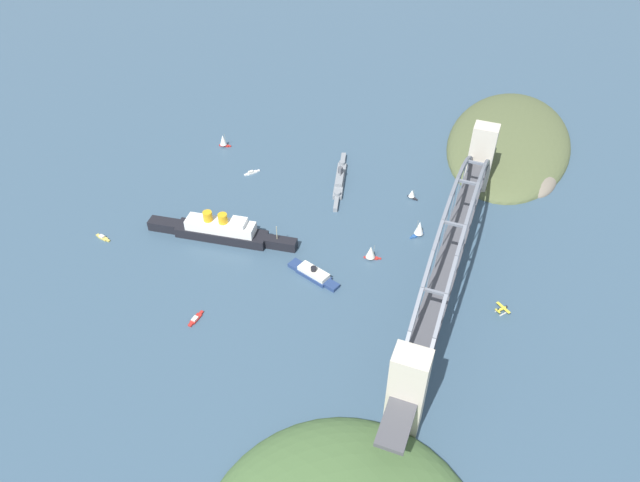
{
  "coord_description": "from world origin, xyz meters",
  "views": [
    {
      "loc": [
        -253.71,
        -17.71,
        245.55
      ],
      "look_at": [
        0.0,
        79.3,
        8.0
      ],
      "focal_mm": 32.72,
      "sensor_mm": 36.0,
      "label": 1
    }
  ],
  "objects_px": {
    "small_boat_5": "(223,140)",
    "harbor_ferry_steamer": "(313,274)",
    "naval_cruiser": "(340,179)",
    "small_boat_0": "(103,237)",
    "harbor_arch_bridge": "(452,248)",
    "small_boat_6": "(252,173)",
    "small_boat_4": "(371,252)",
    "small_boat_1": "(196,319)",
    "small_boat_2": "(412,194)",
    "small_boat_3": "(419,228)",
    "seaplane_taxiing_near_bridge": "(502,309)",
    "ocean_liner": "(221,231)"
  },
  "relations": [
    {
      "from": "ocean_liner",
      "to": "harbor_ferry_steamer",
      "type": "relative_size",
      "value": 2.78
    },
    {
      "from": "small_boat_1",
      "to": "small_boat_3",
      "type": "relative_size",
      "value": 0.98
    },
    {
      "from": "small_boat_3",
      "to": "harbor_arch_bridge",
      "type": "bearing_deg",
      "value": -145.74
    },
    {
      "from": "seaplane_taxiing_near_bridge",
      "to": "harbor_ferry_steamer",
      "type": "bearing_deg",
      "value": 95.78
    },
    {
      "from": "ocean_liner",
      "to": "small_boat_3",
      "type": "bearing_deg",
      "value": -67.81
    },
    {
      "from": "small_boat_0",
      "to": "small_boat_4",
      "type": "xyz_separation_m",
      "value": [
        43.57,
        -166.54,
        4.31
      ]
    },
    {
      "from": "small_boat_5",
      "to": "harbor_ferry_steamer",
      "type": "bearing_deg",
      "value": -132.86
    },
    {
      "from": "small_boat_4",
      "to": "small_boat_1",
      "type": "bearing_deg",
      "value": 137.5
    },
    {
      "from": "harbor_ferry_steamer",
      "to": "small_boat_3",
      "type": "relative_size",
      "value": 2.81
    },
    {
      "from": "small_boat_2",
      "to": "small_boat_5",
      "type": "bearing_deg",
      "value": 85.06
    },
    {
      "from": "naval_cruiser",
      "to": "small_boat_1",
      "type": "distance_m",
      "value": 155.5
    },
    {
      "from": "harbor_arch_bridge",
      "to": "small_boat_6",
      "type": "distance_m",
      "value": 170.5
    },
    {
      "from": "harbor_arch_bridge",
      "to": "seaplane_taxiing_near_bridge",
      "type": "relative_size",
      "value": 29.5
    },
    {
      "from": "naval_cruiser",
      "to": "small_boat_3",
      "type": "distance_m",
      "value": 77.02
    },
    {
      "from": "harbor_ferry_steamer",
      "to": "small_boat_1",
      "type": "bearing_deg",
      "value": 138.65
    },
    {
      "from": "naval_cruiser",
      "to": "small_boat_4",
      "type": "distance_m",
      "value": 82.95
    },
    {
      "from": "small_boat_2",
      "to": "seaplane_taxiing_near_bridge",
      "type": "bearing_deg",
      "value": -139.52
    },
    {
      "from": "small_boat_3",
      "to": "small_boat_4",
      "type": "relative_size",
      "value": 1.17
    },
    {
      "from": "ocean_liner",
      "to": "small_boat_2",
      "type": "xyz_separation_m",
      "value": [
        85.33,
        -103.92,
        -2.45
      ]
    },
    {
      "from": "small_boat_2",
      "to": "harbor_ferry_steamer",
      "type": "bearing_deg",
      "value": 159.8
    },
    {
      "from": "ocean_liner",
      "to": "small_boat_0",
      "type": "bearing_deg",
      "value": 111.37
    },
    {
      "from": "naval_cruiser",
      "to": "small_boat_0",
      "type": "xyz_separation_m",
      "value": [
        -113.37,
        121.78,
        -1.79
      ]
    },
    {
      "from": "harbor_ferry_steamer",
      "to": "small_boat_1",
      "type": "height_order",
      "value": "harbor_ferry_steamer"
    },
    {
      "from": "small_boat_0",
      "to": "small_boat_3",
      "type": "xyz_separation_m",
      "value": [
        75.92,
        -189.0,
        5.11
      ]
    },
    {
      "from": "small_boat_2",
      "to": "small_boat_6",
      "type": "height_order",
      "value": "small_boat_2"
    },
    {
      "from": "small_boat_3",
      "to": "small_boat_5",
      "type": "distance_m",
      "value": 176.14
    },
    {
      "from": "harbor_arch_bridge",
      "to": "small_boat_4",
      "type": "bearing_deg",
      "value": 84.46
    },
    {
      "from": "harbor_arch_bridge",
      "to": "small_boat_4",
      "type": "relative_size",
      "value": 23.9
    },
    {
      "from": "seaplane_taxiing_near_bridge",
      "to": "small_boat_3",
      "type": "relative_size",
      "value": 0.69
    },
    {
      "from": "small_boat_2",
      "to": "small_boat_5",
      "type": "xyz_separation_m",
      "value": [
        13.37,
        154.77,
        1.7
      ]
    },
    {
      "from": "small_boat_4",
      "to": "harbor_ferry_steamer",
      "type": "bearing_deg",
      "value": 135.31
    },
    {
      "from": "harbor_ferry_steamer",
      "to": "small_boat_1",
      "type": "relative_size",
      "value": 2.87
    },
    {
      "from": "seaplane_taxiing_near_bridge",
      "to": "small_boat_5",
      "type": "xyz_separation_m",
      "value": [
        99.44,
        228.23,
        3.11
      ]
    },
    {
      "from": "seaplane_taxiing_near_bridge",
      "to": "small_boat_3",
      "type": "xyz_separation_m",
      "value": [
        48.8,
        59.52,
        3.63
      ]
    },
    {
      "from": "small_boat_4",
      "to": "small_boat_6",
      "type": "xyz_separation_m",
      "value": [
        56.77,
        109.13,
        -4.21
      ]
    },
    {
      "from": "harbor_ferry_steamer",
      "to": "ocean_liner",
      "type": "bearing_deg",
      "value": 80.2
    },
    {
      "from": "small_boat_0",
      "to": "small_boat_5",
      "type": "xyz_separation_m",
      "value": [
        126.55,
        -20.29,
        4.6
      ]
    },
    {
      "from": "small_boat_4",
      "to": "naval_cruiser",
      "type": "bearing_deg",
      "value": 32.68
    },
    {
      "from": "small_boat_1",
      "to": "small_boat_4",
      "type": "distance_m",
      "value": 112.12
    },
    {
      "from": "small_boat_0",
      "to": "small_boat_5",
      "type": "bearing_deg",
      "value": -9.11
    },
    {
      "from": "harbor_ferry_steamer",
      "to": "small_boat_3",
      "type": "distance_m",
      "value": 77.85
    },
    {
      "from": "small_boat_5",
      "to": "small_boat_6",
      "type": "relative_size",
      "value": 1.06
    },
    {
      "from": "ocean_liner",
      "to": "small_boat_0",
      "type": "relative_size",
      "value": 8.32
    },
    {
      "from": "small_boat_1",
      "to": "small_boat_6",
      "type": "bearing_deg",
      "value": 13.49
    },
    {
      "from": "ocean_liner",
      "to": "harbor_arch_bridge",
      "type": "bearing_deg",
      "value": -85.56
    },
    {
      "from": "harbor_arch_bridge",
      "to": "small_boat_1",
      "type": "height_order",
      "value": "harbor_arch_bridge"
    },
    {
      "from": "small_boat_3",
      "to": "small_boat_4",
      "type": "xyz_separation_m",
      "value": [
        -32.34,
        22.46,
        -0.8
      ]
    },
    {
      "from": "harbor_ferry_steamer",
      "to": "small_boat_6",
      "type": "bearing_deg",
      "value": 44.19
    },
    {
      "from": "small_boat_3",
      "to": "small_boat_6",
      "type": "height_order",
      "value": "small_boat_3"
    },
    {
      "from": "small_boat_4",
      "to": "small_boat_5",
      "type": "xyz_separation_m",
      "value": [
        82.98,
        146.25,
        0.29
      ]
    }
  ]
}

